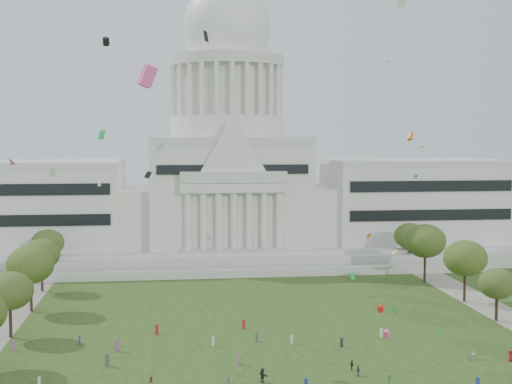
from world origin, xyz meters
TOP-DOWN VIEW (x-y plane):
  - capitol at (0.00, 113.59)m, footprint 160.00×64.50m
  - row_tree_l_3 at (-44.09, 33.92)m, footprint 8.12×8.12m
  - row_tree_r_3 at (44.40, 34.48)m, footprint 7.01×7.01m
  - row_tree_l_4 at (-44.08, 52.42)m, footprint 9.29×9.29m
  - row_tree_r_4 at (44.76, 50.04)m, footprint 9.19×9.19m
  - row_tree_l_5 at (-45.22, 71.01)m, footprint 8.33×8.33m
  - row_tree_r_5 at (43.49, 70.19)m, footprint 9.82×9.82m
  - row_tree_l_6 at (-46.87, 89.14)m, footprint 8.19×8.19m
  - row_tree_r_6 at (45.96, 88.13)m, footprint 8.42×8.42m
  - person_0 at (35.64, 11.27)m, footprint 1.02×0.94m
  - person_2 at (30.53, 12.96)m, footprint 0.87×0.62m
  - person_4 at (10.44, 7.52)m, footprint 0.72×1.03m
  - person_5 at (-3.72, 6.47)m, footprint 1.61×2.02m
  - person_8 at (-19.34, 5.82)m, footprint 1.01×0.94m
  - person_9 at (13.68, 2.84)m, footprint 1.23×1.32m
  - person_10 at (10.19, 10.13)m, footprint 0.72×1.00m
  - distant_crowd at (-14.38, 14.72)m, footprint 67.72×39.25m
  - kite_swarm at (1.15, 4.18)m, footprint 79.14×97.49m

SIDE VIEW (x-z plane):
  - person_10 at x=10.19m, z-range 0.00..1.54m
  - person_4 at x=10.44m, z-range 0.00..1.59m
  - person_2 at x=30.53m, z-range 0.00..1.63m
  - distant_crowd at x=-14.38m, z-range -0.14..1.81m
  - person_0 at x=35.64m, z-range 0.00..1.75m
  - person_8 at x=-19.34m, z-range 0.00..1.78m
  - person_9 at x=13.68m, z-range 0.00..1.85m
  - person_5 at x=-3.72m, z-range 0.00..2.05m
  - row_tree_r_3 at x=44.40m, z-range 2.09..12.07m
  - row_tree_l_3 at x=-44.09m, z-range 2.43..13.98m
  - row_tree_l_6 at x=-46.87m, z-range 2.45..14.09m
  - row_tree_l_5 at x=-45.22m, z-range 2.49..14.34m
  - row_tree_r_6 at x=45.96m, z-range 2.52..14.49m
  - row_tree_r_4 at x=44.76m, z-range 2.76..15.82m
  - row_tree_l_4 at x=-44.08m, z-range 2.79..16.00m
  - row_tree_r_5 at x=43.49m, z-range 2.95..16.91m
  - capitol at x=0.00m, z-range -23.35..67.95m
  - kite_swarm at x=1.15m, z-range -1.75..62.52m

